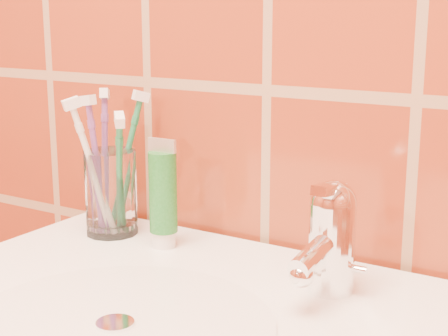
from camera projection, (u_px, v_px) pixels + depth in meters
The scene contains 8 objects.
glass_tumbler at pixel (111, 192), 0.89m from camera, with size 0.07×0.07×0.11m, color white.
toothpaste_tube at pixel (163, 197), 0.84m from camera, with size 0.04×0.03×0.14m.
faucet at pixel (330, 234), 0.70m from camera, with size 0.05×0.11×0.12m.
toothbrush_0 at pixel (97, 166), 0.89m from camera, with size 0.05×0.03×0.19m, color #7B428E, non-canonical shape.
toothbrush_1 at pixel (125, 162), 0.90m from camera, with size 0.05×0.06×0.19m, color #1F7446, non-canonical shape.
toothbrush_2 at pixel (93, 169), 0.87m from camera, with size 0.05×0.06×0.19m, color silver, non-canonical shape.
toothbrush_3 at pixel (105, 161), 0.90m from camera, with size 0.05×0.06×0.19m, color #70418B, non-canonical shape.
toothbrush_4 at pixel (119, 177), 0.86m from camera, with size 0.07×0.07×0.17m, color #1F7441, non-canonical shape.
Camera 1 is at (0.39, 0.47, 1.14)m, focal length 55.00 mm.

